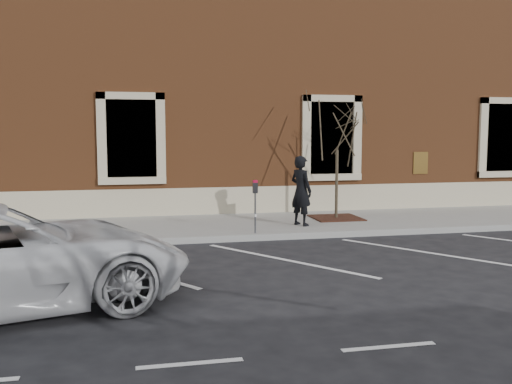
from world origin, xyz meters
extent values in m
plane|color=#28282B|center=(0.00, 0.00, 0.00)|extent=(120.00, 120.00, 0.00)
cube|color=#999790|center=(0.00, 1.75, 0.07)|extent=(40.00, 3.50, 0.15)
cube|color=#9E9E99|center=(0.00, -0.05, 0.07)|extent=(40.00, 0.12, 0.15)
cube|color=brown|center=(0.00, 7.75, 4.00)|extent=(40.00, 8.50, 8.00)
cube|color=#BEB191|center=(0.00, 3.53, 0.55)|extent=(40.00, 0.06, 0.80)
cube|color=black|center=(-3.00, 3.65, 2.40)|extent=(1.40, 0.30, 2.20)
cube|color=#BEB191|center=(-3.00, 3.48, 1.20)|extent=(1.90, 0.20, 0.20)
cube|color=black|center=(3.00, 3.65, 2.40)|extent=(1.40, 0.30, 2.20)
cube|color=#BEB191|center=(3.00, 3.48, 1.20)|extent=(1.90, 0.20, 0.20)
cube|color=black|center=(9.00, 3.65, 2.40)|extent=(1.40, 0.30, 2.20)
cube|color=#BEB191|center=(9.00, 3.48, 1.20)|extent=(1.90, 0.20, 0.20)
imported|color=black|center=(1.29, 1.02, 1.06)|extent=(0.71, 0.79, 1.82)
cylinder|color=#595B60|center=(-0.12, 0.13, 0.64)|extent=(0.04, 0.04, 0.97)
cube|color=black|center=(-0.12, 0.13, 1.25)|extent=(0.12, 0.09, 0.25)
cube|color=#B90C30|center=(-0.12, 0.13, 1.41)|extent=(0.11, 0.08, 0.06)
cube|color=white|center=(-0.12, 0.08, 0.59)|extent=(0.05, 0.00, 0.07)
cube|color=#3C1B13|center=(2.62, 1.96, 0.17)|extent=(1.33, 1.33, 0.03)
cylinder|color=#483D2B|center=(2.62, 1.96, 1.12)|extent=(0.08, 0.08, 1.94)
camera|label=1|loc=(-2.98, -13.16, 2.59)|focal=40.00mm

